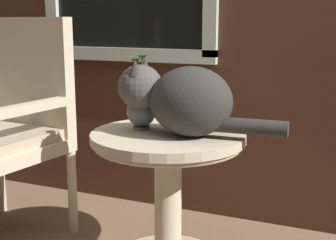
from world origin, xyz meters
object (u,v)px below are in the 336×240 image
cat (183,99)px  wicker_chair (2,122)px  wicker_side_table (168,177)px  pewter_vase_with_ivy (141,107)px

cat → wicker_chair: bearing=179.2°
wicker_side_table → pewter_vase_with_ivy: size_ratio=2.02×
cat → pewter_vase_with_ivy: (-0.19, 0.03, -0.05)m
wicker_chair → cat: wicker_chair is taller
wicker_side_table → pewter_vase_with_ivy: 0.30m
cat → pewter_vase_with_ivy: pewter_vase_with_ivy is taller
wicker_chair → pewter_vase_with_ivy: (0.70, 0.02, 0.12)m
wicker_side_table → wicker_chair: bearing=-179.4°
wicker_side_table → wicker_chair: (-0.82, -0.01, 0.15)m
wicker_side_table → cat: 0.33m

